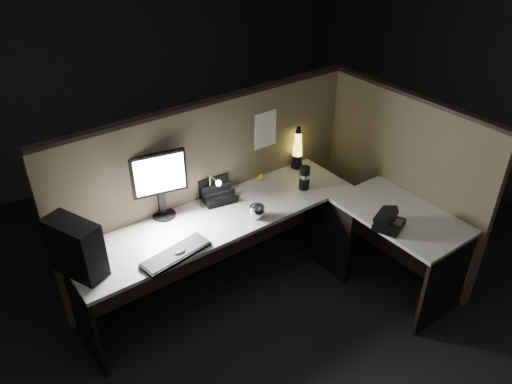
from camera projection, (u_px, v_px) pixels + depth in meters
floor at (281, 323)px, 3.86m from camera, size 6.00×6.00×0.00m
room_shell at (289, 133)px, 2.99m from camera, size 6.00×6.00×6.00m
partition_back at (213, 189)px, 4.09m from camera, size 2.66×0.06×1.50m
partition_right at (400, 182)px, 4.19m from camera, size 0.06×1.66×1.50m
desk at (281, 239)px, 3.81m from camera, size 2.60×1.60×0.73m
pc_tower at (76, 248)px, 3.17m from camera, size 0.30×0.41×0.39m
monitor at (159, 179)px, 3.65m from camera, size 0.41×0.18×0.53m
keyboard at (176, 254)px, 3.40m from camera, size 0.52×0.24×0.02m
mouse at (180, 254)px, 3.40m from camera, size 0.10×0.07×0.04m
clip_lamp at (214, 187)px, 3.90m from camera, size 0.04×0.18×0.23m
organizer at (217, 194)px, 3.99m from camera, size 0.28×0.26×0.19m
lava_lamp at (297, 151)px, 4.36m from camera, size 0.11×0.11×0.39m
travel_mug at (304, 178)px, 4.09m from camera, size 0.09×0.09×0.20m
steel_mug at (257, 212)px, 3.77m from camera, size 0.13×0.13×0.10m
figurine at (261, 177)px, 4.22m from camera, size 0.05×0.05×0.05m
pinned_paper at (265, 130)px, 4.10m from camera, size 0.22×0.00×0.31m
desk_phone at (388, 221)px, 3.67m from camera, size 0.27×0.27×0.13m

